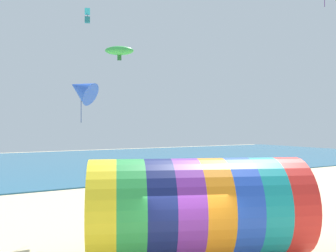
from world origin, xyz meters
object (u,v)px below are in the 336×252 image
kite_green_parafoil (119,51)px  kite_blue_delta (81,89)px  giant_inflatable_tube (197,207)px  kite_cyan_box (87,16)px

kite_green_parafoil → kite_blue_delta: 3.10m
giant_inflatable_tube → kite_cyan_box: bearing=88.3°
giant_inflatable_tube → kite_cyan_box: size_ratio=8.44×
kite_blue_delta → giant_inflatable_tube: bearing=-71.2°
kite_cyan_box → kite_green_parafoil: (-0.39, -6.25, -3.45)m
kite_cyan_box → kite_blue_delta: bearing=-110.9°
kite_cyan_box → kite_blue_delta: size_ratio=0.42×
kite_green_parafoil → kite_blue_delta: bearing=-167.1°
kite_cyan_box → kite_green_parafoil: kite_cyan_box is taller
giant_inflatable_tube → kite_green_parafoil: bearing=90.1°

